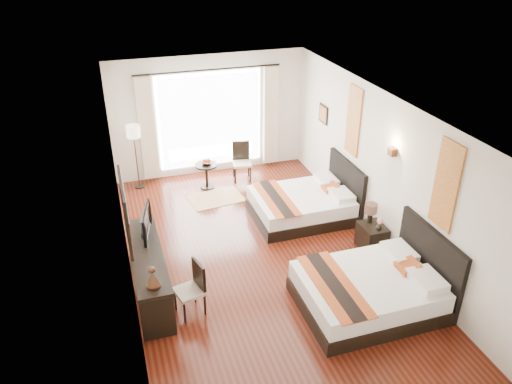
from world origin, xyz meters
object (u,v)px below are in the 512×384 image
object	(u,v)px
table_lamp	(371,210)
vase	(379,227)
nightstand	(372,237)
side_table	(207,176)
bed_far	(305,204)
window_chair	(242,169)
floor_lamp	(134,136)
desk_chair	(191,298)
fruit_bowl	(206,163)
bed_near	(373,289)
television	(142,223)
console_desk	(149,273)

from	to	relation	value
table_lamp	vase	world-z (taller)	table_lamp
nightstand	side_table	distance (m)	4.04
bed_far	vase	world-z (taller)	bed_far
vase	window_chair	world-z (taller)	window_chair
table_lamp	floor_lamp	size ratio (longest dim) A/B	0.25
bed_far	window_chair	bearing A→B (deg)	110.53
bed_far	table_lamp	bearing A→B (deg)	-62.18
bed_far	desk_chair	size ratio (longest dim) A/B	2.31
side_table	fruit_bowl	distance (m)	0.32
fruit_bowl	window_chair	xyz separation A→B (m)	(0.86, 0.15, -0.34)
desk_chair	fruit_bowl	xyz separation A→B (m)	(1.16, 3.99, 0.35)
bed_far	fruit_bowl	distance (m)	2.48
vase	fruit_bowl	world-z (taller)	fruit_bowl
nightstand	window_chair	distance (m)	3.76
bed_near	side_table	world-z (taller)	bed_near
floor_lamp	table_lamp	bearing A→B (deg)	-44.02
side_table	desk_chair	bearing A→B (deg)	-106.03
bed_near	window_chair	xyz separation A→B (m)	(-0.69, 4.84, -0.04)
vase	television	world-z (taller)	television
television	table_lamp	bearing A→B (deg)	-82.56
television	floor_lamp	bearing A→B (deg)	9.70
fruit_bowl	table_lamp	bearing A→B (deg)	-53.97
console_desk	table_lamp	bearing A→B (deg)	2.04
bed_near	fruit_bowl	world-z (taller)	bed_near
desk_chair	fruit_bowl	bearing A→B (deg)	-120.66
console_desk	television	bearing A→B (deg)	87.92
table_lamp	desk_chair	size ratio (longest dim) A/B	0.43
bed_near	nightstand	world-z (taller)	bed_near
television	desk_chair	size ratio (longest dim) A/B	0.93
nightstand	television	size ratio (longest dim) A/B	0.65
console_desk	nightstand	bearing A→B (deg)	-0.03
nightstand	vase	xyz separation A→B (m)	(0.03, -0.14, 0.31)
bed_far	fruit_bowl	bearing A→B (deg)	131.00
console_desk	vase	bearing A→B (deg)	-2.05
nightstand	vase	size ratio (longest dim) A/B	4.31
television	window_chair	xyz separation A→B (m)	(2.53, 2.92, -0.71)
desk_chair	fruit_bowl	world-z (taller)	desk_chair
bed_near	console_desk	distance (m)	3.52
console_desk	floor_lamp	size ratio (longest dim) A/B	1.49
table_lamp	vase	bearing A→B (deg)	-84.56
bed_near	window_chair	size ratio (longest dim) A/B	2.36
bed_near	floor_lamp	size ratio (longest dim) A/B	1.43
nightstand	table_lamp	xyz separation A→B (m)	(0.00, 0.14, 0.50)
console_desk	floor_lamp	bearing A→B (deg)	86.64
nightstand	window_chair	world-z (taller)	window_chair
side_table	television	bearing A→B (deg)	-121.08
vase	desk_chair	world-z (taller)	desk_chair
console_desk	side_table	size ratio (longest dim) A/B	3.79
window_chair	bed_far	bearing A→B (deg)	30.20
bed_near	fruit_bowl	xyz separation A→B (m)	(-1.55, 4.69, 0.30)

